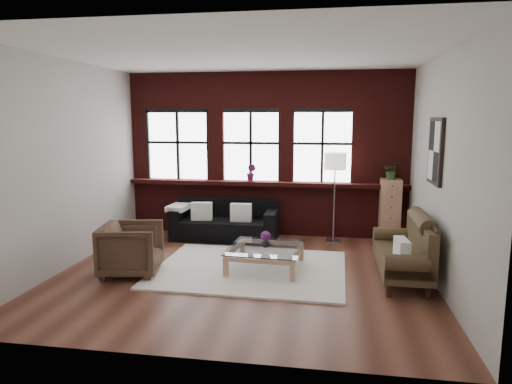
# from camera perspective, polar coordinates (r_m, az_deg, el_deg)

# --- Properties ---
(floor) EXTENTS (5.50, 5.50, 0.00)m
(floor) POSITION_cam_1_polar(r_m,az_deg,el_deg) (6.97, -1.62, -10.14)
(floor) COLOR #522A1E
(floor) RESTS_ON ground
(ceiling) EXTENTS (5.50, 5.50, 0.00)m
(ceiling) POSITION_cam_1_polar(r_m,az_deg,el_deg) (6.64, -1.75, 16.91)
(ceiling) COLOR white
(ceiling) RESTS_ON ground
(wall_back) EXTENTS (5.50, 0.00, 5.50)m
(wall_back) POSITION_cam_1_polar(r_m,az_deg,el_deg) (9.07, 1.30, 4.72)
(wall_back) COLOR #B7B4AA
(wall_back) RESTS_ON ground
(wall_front) EXTENTS (5.50, 0.00, 5.50)m
(wall_front) POSITION_cam_1_polar(r_m,az_deg,el_deg) (4.21, -8.10, -0.59)
(wall_front) COLOR #B7B4AA
(wall_front) RESTS_ON ground
(wall_left) EXTENTS (0.00, 5.00, 5.00)m
(wall_left) POSITION_cam_1_polar(r_m,az_deg,el_deg) (7.63, -22.46, 3.17)
(wall_left) COLOR #B7B4AA
(wall_left) RESTS_ON ground
(wall_right) EXTENTS (0.00, 5.00, 5.00)m
(wall_right) POSITION_cam_1_polar(r_m,az_deg,el_deg) (6.67, 22.21, 2.42)
(wall_right) COLOR #B7B4AA
(wall_right) RESTS_ON ground
(brick_backwall) EXTENTS (5.50, 0.12, 3.20)m
(brick_backwall) POSITION_cam_1_polar(r_m,az_deg,el_deg) (9.02, 1.24, 4.69)
(brick_backwall) COLOR #4A1311
(brick_backwall) RESTS_ON floor
(sill_ledge) EXTENTS (5.50, 0.30, 0.08)m
(sill_ledge) POSITION_cam_1_polar(r_m,az_deg,el_deg) (8.99, 1.15, 1.09)
(sill_ledge) COLOR #4A1311
(sill_ledge) RESTS_ON brick_backwall
(window_left) EXTENTS (1.38, 0.10, 1.50)m
(window_left) POSITION_cam_1_polar(r_m,az_deg,el_deg) (9.43, -9.69, 5.68)
(window_left) COLOR black
(window_left) RESTS_ON brick_backwall
(window_mid) EXTENTS (1.38, 0.10, 1.50)m
(window_mid) POSITION_cam_1_polar(r_m,az_deg,el_deg) (9.06, -0.63, 5.67)
(window_mid) COLOR black
(window_mid) RESTS_ON brick_backwall
(window_right) EXTENTS (1.38, 0.10, 1.50)m
(window_right) POSITION_cam_1_polar(r_m,az_deg,el_deg) (8.93, 8.30, 5.52)
(window_right) COLOR black
(window_right) RESTS_ON brick_backwall
(wall_poster) EXTENTS (0.05, 0.74, 0.94)m
(wall_poster) POSITION_cam_1_polar(r_m,az_deg,el_deg) (6.94, 21.55, 4.77)
(wall_poster) COLOR black
(wall_poster) RESTS_ON wall_right
(shag_rug) EXTENTS (2.92, 2.32, 0.03)m
(shag_rug) POSITION_cam_1_polar(r_m,az_deg,el_deg) (7.12, -0.73, -9.59)
(shag_rug) COLOR white
(shag_rug) RESTS_ON floor
(dark_sofa) EXTENTS (2.01, 0.81, 0.73)m
(dark_sofa) POSITION_cam_1_polar(r_m,az_deg,el_deg) (8.80, -3.90, -3.58)
(dark_sofa) COLOR black
(dark_sofa) RESTS_ON floor
(pillow_a) EXTENTS (0.42, 0.21, 0.34)m
(pillow_a) POSITION_cam_1_polar(r_m,az_deg,el_deg) (8.78, -6.80, -2.40)
(pillow_a) COLOR white
(pillow_a) RESTS_ON dark_sofa
(pillow_b) EXTENTS (0.41, 0.17, 0.34)m
(pillow_b) POSITION_cam_1_polar(r_m,az_deg,el_deg) (8.60, -1.88, -2.58)
(pillow_b) COLOR white
(pillow_b) RESTS_ON dark_sofa
(vintage_settee) EXTENTS (0.75, 1.68, 0.90)m
(vintage_settee) POSITION_cam_1_polar(r_m,az_deg,el_deg) (6.93, 17.74, -6.82)
(vintage_settee) COLOR #43351F
(vintage_settee) RESTS_ON floor
(pillow_settee) EXTENTS (0.18, 0.39, 0.34)m
(pillow_settee) POSITION_cam_1_polar(r_m,az_deg,el_deg) (6.40, 17.75, -7.08)
(pillow_settee) COLOR white
(pillow_settee) RESTS_ON vintage_settee
(armchair) EXTENTS (0.99, 0.97, 0.77)m
(armchair) POSITION_cam_1_polar(r_m,az_deg,el_deg) (7.07, -15.32, -6.90)
(armchair) COLOR #412E20
(armchair) RESTS_ON floor
(coffee_table) EXTENTS (1.17, 1.17, 0.37)m
(coffee_table) POSITION_cam_1_polar(r_m,az_deg,el_deg) (7.08, 1.20, -8.33)
(coffee_table) COLOR tan
(coffee_table) RESTS_ON shag_rug
(vase) EXTENTS (0.15, 0.15, 0.14)m
(vase) POSITION_cam_1_polar(r_m,az_deg,el_deg) (7.01, 1.21, -6.35)
(vase) COLOR #B2B2B2
(vase) RESTS_ON coffee_table
(flowers) EXTENTS (0.16, 0.16, 0.16)m
(flowers) POSITION_cam_1_polar(r_m,az_deg,el_deg) (6.98, 1.21, -5.54)
(flowers) COLOR #64225F
(flowers) RESTS_ON vase
(drawer_chest) EXTENTS (0.37, 0.37, 1.19)m
(drawer_chest) POSITION_cam_1_polar(r_m,az_deg,el_deg) (8.89, 16.38, -2.27)
(drawer_chest) COLOR tan
(drawer_chest) RESTS_ON floor
(potted_plant_top) EXTENTS (0.31, 0.27, 0.32)m
(potted_plant_top) POSITION_cam_1_polar(r_m,az_deg,el_deg) (8.78, 16.60, 2.58)
(potted_plant_top) COLOR #2D5923
(potted_plant_top) RESTS_ON drawer_chest
(floor_lamp) EXTENTS (0.40, 0.40, 1.83)m
(floor_lamp) POSITION_cam_1_polar(r_m,az_deg,el_deg) (8.57, 9.77, -0.28)
(floor_lamp) COLOR #A5A5A8
(floor_lamp) RESTS_ON floor
(sill_plant) EXTENTS (0.23, 0.21, 0.34)m
(sill_plant) POSITION_cam_1_polar(r_m,az_deg,el_deg) (8.97, -0.61, 2.44)
(sill_plant) COLOR #64225F
(sill_plant) RESTS_ON sill_ledge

